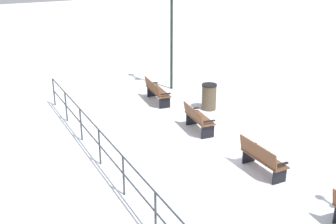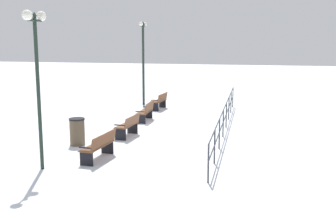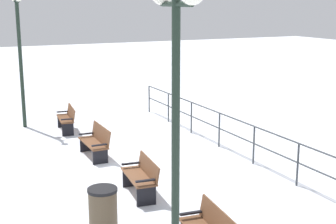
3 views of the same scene
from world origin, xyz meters
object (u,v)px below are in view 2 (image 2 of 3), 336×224
(lamppost_middle, at_px, (36,54))
(trash_bin, at_px, (77,132))
(bench_fourth, at_px, (99,145))
(bench_third, at_px, (128,125))
(lamppost_near, at_px, (143,53))
(bench_nearest, at_px, (160,101))
(bench_second, at_px, (146,111))

(lamppost_middle, height_order, trash_bin, lamppost_middle)
(bench_fourth, bearing_deg, lamppost_middle, 49.90)
(bench_third, bearing_deg, bench_fourth, 95.78)
(lamppost_near, distance_m, lamppost_middle, 12.29)
(bench_fourth, bearing_deg, lamppost_near, -76.48)
(bench_nearest, relative_size, bench_third, 1.00)
(bench_nearest, height_order, bench_third, bench_nearest)
(bench_nearest, xyz_separation_m, trash_bin, (1.34, 8.08, 0.04))
(trash_bin, bearing_deg, bench_third, -132.24)
(bench_third, relative_size, trash_bin, 1.48)
(bench_fourth, xyz_separation_m, trash_bin, (1.45, -1.62, 0.03))
(bench_second, bearing_deg, trash_bin, 74.40)
(lamppost_near, bearing_deg, trash_bin, 89.45)
(bench_fourth, relative_size, lamppost_middle, 0.37)
(bench_nearest, xyz_separation_m, lamppost_near, (1.25, -1.29, 2.48))
(lamppost_middle, bearing_deg, bench_second, -99.42)
(bench_fourth, xyz_separation_m, lamppost_near, (1.36, -10.99, 2.48))
(bench_nearest, distance_m, trash_bin, 8.19)
(bench_third, height_order, bench_fourth, bench_fourth)
(bench_nearest, bearing_deg, bench_second, 97.03)
(bench_nearest, bearing_deg, trash_bin, 86.92)
(lamppost_middle, distance_m, trash_bin, 4.15)
(bench_third, bearing_deg, trash_bin, 53.79)
(bench_third, xyz_separation_m, lamppost_near, (1.37, -7.75, 2.49))
(bench_second, bearing_deg, bench_fourth, 90.90)
(bench_nearest, xyz_separation_m, lamppost_middle, (1.25, 10.99, 2.99))
(bench_third, distance_m, lamppost_middle, 5.60)
(bench_fourth, xyz_separation_m, lamppost_middle, (1.36, 1.29, 2.99))
(bench_nearest, distance_m, lamppost_middle, 11.46)
(bench_nearest, distance_m, lamppost_near, 3.06)
(bench_fourth, height_order, trash_bin, trash_bin)
(lamppost_middle, bearing_deg, bench_nearest, -96.48)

